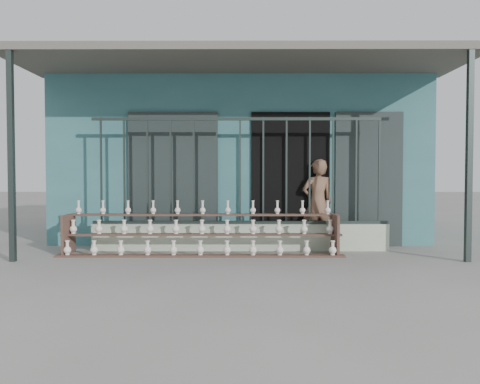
{
  "coord_description": "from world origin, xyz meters",
  "views": [
    {
      "loc": [
        0.03,
        -6.59,
        1.27
      ],
      "look_at": [
        0.0,
        1.0,
        1.0
      ],
      "focal_mm": 35.0,
      "sensor_mm": 36.0,
      "label": 1
    }
  ],
  "objects": [
    {
      "name": "parapet_wall",
      "position": [
        0.0,
        1.3,
        0.23
      ],
      "size": [
        5.0,
        0.2,
        0.45
      ],
      "primitive_type": "cube",
      "color": "#B5C5A9",
      "rests_on": "ground"
    },
    {
      "name": "ground",
      "position": [
        0.0,
        0.0,
        0.0
      ],
      "size": [
        60.0,
        60.0,
        0.0
      ],
      "primitive_type": "plane",
      "color": "slate"
    },
    {
      "name": "security_fence",
      "position": [
        -0.0,
        1.3,
        1.35
      ],
      "size": [
        5.0,
        0.04,
        1.8
      ],
      "color": "#283330",
      "rests_on": "parapet_wall"
    },
    {
      "name": "workshop_building",
      "position": [
        0.0,
        4.23,
        1.62
      ],
      "size": [
        7.4,
        6.6,
        3.21
      ],
      "color": "#33676C",
      "rests_on": "ground"
    },
    {
      "name": "elderly_woman",
      "position": [
        1.38,
        1.7,
        0.78
      ],
      "size": [
        0.64,
        0.49,
        1.56
      ],
      "primitive_type": "imported",
      "rotation": [
        0.0,
        0.0,
        3.37
      ],
      "color": "brown",
      "rests_on": "ground"
    },
    {
      "name": "shelf_rack",
      "position": [
        -0.62,
        0.89,
        0.36
      ],
      "size": [
        4.5,
        0.68,
        0.85
      ],
      "color": "brown",
      "rests_on": "ground"
    }
  ]
}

